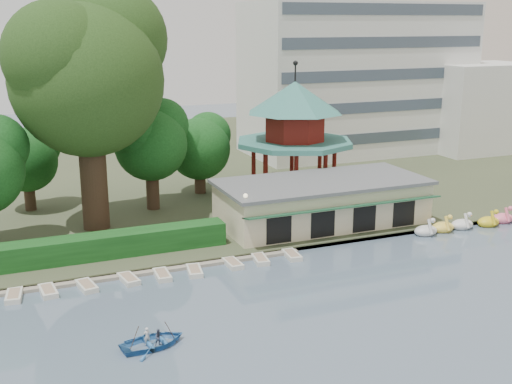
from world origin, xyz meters
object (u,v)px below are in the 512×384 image
dock (78,280)px  rowboat_with_passengers (153,338)px  boathouse (322,201)px  big_tree (88,67)px  pavilion (294,127)px

dock → rowboat_with_passengers: bearing=-76.4°
dock → boathouse: boathouse is taller
dock → rowboat_with_passengers: 11.61m
boathouse → big_tree: size_ratio=0.89×
pavilion → big_tree: big_tree is taller
boathouse → pavilion: 11.43m
dock → pavilion: bearing=31.7°
dock → boathouse: size_ratio=1.83×
boathouse → big_tree: (-18.83, 6.23, 11.88)m
pavilion → rowboat_with_passengers: (-21.27, -26.08, -6.94)m
boathouse → rowboat_with_passengers: 25.15m
pavilion → rowboat_with_passengers: size_ratio=2.33×
dock → big_tree: (3.17, 11.01, 14.13)m
pavilion → big_tree: (-20.83, -3.79, 6.77)m
boathouse → rowboat_with_passengers: boathouse is taller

